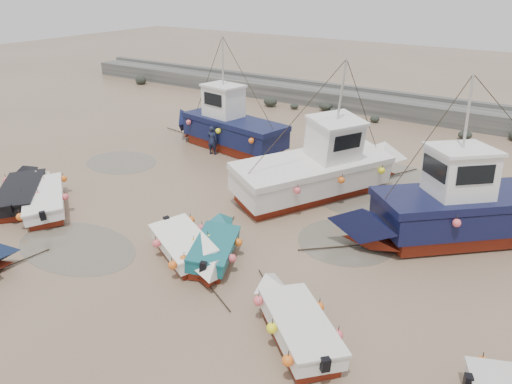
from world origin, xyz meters
TOP-DOWN VIEW (x-y plane):
  - ground at (0.00, 0.00)m, footprint 120.00×120.00m
  - seawall at (0.05, 21.99)m, footprint 60.00×4.92m
  - puddle_a at (-3.90, -2.67)m, footprint 5.20×5.20m
  - puddle_b at (4.32, 3.36)m, footprint 3.73×3.73m
  - puddle_c at (-9.40, 4.56)m, footprint 3.98×3.98m
  - puddle_d at (3.40, 8.98)m, footprint 6.26×6.26m
  - dinghy_0 at (-7.89, -1.09)m, footprint 5.70×4.38m
  - dinghy_2 at (0.86, -0.35)m, footprint 2.65×4.81m
  - dinghy_4 at (-9.26, -1.27)m, footprint 5.11×4.92m
  - dinghy_5 at (0.24, -1.09)m, footprint 5.08×3.20m
  - dinghy_6 at (5.31, -2.47)m, footprint 4.63×4.06m
  - cabin_boat_0 at (-6.07, 9.67)m, footprint 9.61×3.64m
  - cabin_boat_1 at (1.46, 6.79)m, footprint 6.06×9.87m
  - cabin_boat_2 at (7.90, 5.98)m, footprint 9.08×8.49m
  - person at (-6.09, 8.33)m, footprint 0.67×0.51m

SIDE VIEW (x-z plane):
  - ground at x=0.00m, z-range 0.00..0.00m
  - person at x=-6.09m, z-range -0.82..0.82m
  - puddle_a at x=-3.90m, z-range 0.00..0.01m
  - puddle_b at x=4.32m, z-range 0.00..0.01m
  - puddle_c at x=-9.40m, z-range 0.00..0.01m
  - puddle_d at x=3.40m, z-range 0.00..0.01m
  - dinghy_0 at x=-7.89m, z-range -0.17..1.25m
  - dinghy_4 at x=-9.26m, z-range -0.17..1.25m
  - dinghy_6 at x=5.31m, z-range -0.15..1.27m
  - dinghy_5 at x=0.24m, z-range -0.15..1.27m
  - dinghy_2 at x=0.86m, z-range -0.14..1.28m
  - seawall at x=0.05m, z-range -0.12..1.38m
  - cabin_boat_2 at x=7.90m, z-range -1.80..4.42m
  - cabin_boat_1 at x=1.46m, z-range -1.78..4.44m
  - cabin_boat_0 at x=-6.07m, z-range -1.75..4.47m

